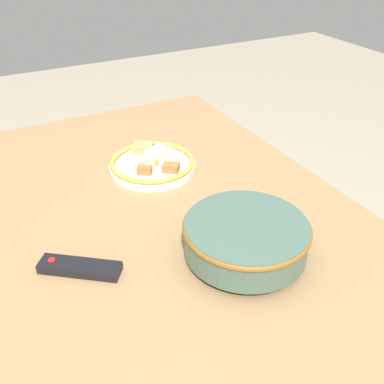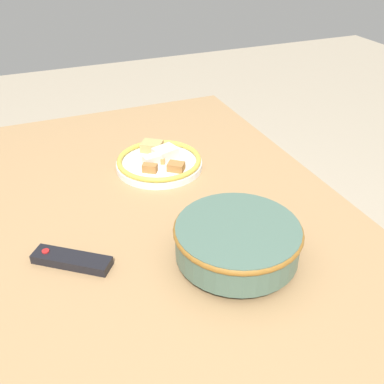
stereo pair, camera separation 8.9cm
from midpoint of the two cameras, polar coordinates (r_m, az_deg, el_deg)
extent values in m
cube|color=tan|center=(1.01, -0.39, -7.46)|extent=(1.60, 0.95, 0.04)
cylinder|color=tan|center=(1.91, 2.76, -0.42)|extent=(0.06, 0.06, 0.74)
cylinder|color=tan|center=(1.79, -21.83, -5.80)|extent=(0.06, 0.06, 0.74)
cylinder|color=#4C6B5B|center=(0.96, 8.29, -8.19)|extent=(0.11, 0.11, 0.02)
cylinder|color=#4C6B5B|center=(0.93, 8.50, -6.19)|extent=(0.26, 0.26, 0.07)
cylinder|color=#C67A33|center=(0.94, 8.47, -6.44)|extent=(0.23, 0.23, 0.06)
torus|color=#936023|center=(0.92, 8.63, -4.89)|extent=(0.26, 0.26, 0.01)
cylinder|color=white|center=(1.28, -2.19, 3.43)|extent=(0.24, 0.24, 0.02)
torus|color=gold|center=(1.27, -2.21, 4.06)|extent=(0.24, 0.24, 0.01)
cube|color=#B2753D|center=(1.23, 0.03, 3.19)|extent=(0.05, 0.06, 0.02)
cube|color=tan|center=(1.26, -2.25, 4.04)|extent=(0.04, 0.04, 0.02)
cube|color=#B2753D|center=(1.22, -3.31, 3.00)|extent=(0.04, 0.04, 0.02)
cube|color=silver|center=(1.29, -1.41, 4.93)|extent=(0.07, 0.08, 0.03)
cube|color=silver|center=(1.26, -3.05, 4.06)|extent=(0.04, 0.06, 0.03)
cube|color=tan|center=(1.33, -3.22, 5.77)|extent=(0.07, 0.08, 0.03)
cube|color=black|center=(0.96, -12.47, -8.52)|extent=(0.14, 0.16, 0.02)
cylinder|color=red|center=(0.98, -15.66, -7.32)|extent=(0.02, 0.02, 0.00)
camera|label=1|loc=(0.04, -87.67, 1.48)|focal=42.00mm
camera|label=2|loc=(0.04, 92.33, -1.48)|focal=42.00mm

